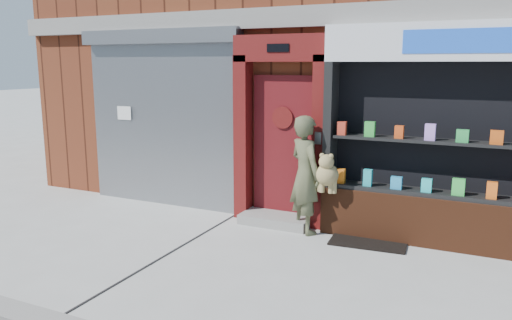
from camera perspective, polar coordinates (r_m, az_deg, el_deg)
The scene contains 6 objects.
ground at distance 6.15m, azimuth 2.58°, elevation -12.75°, with size 80.00×80.00×0.00m, color #9E9E99.
shutter_bay at distance 8.83m, azimuth -10.64°, elevation 5.88°, with size 3.10×0.30×3.04m.
red_door_bay at distance 7.71m, azimuth 2.87°, elevation 3.38°, with size 1.52×0.58×2.90m.
pharmacy_bay at distance 7.12m, azimuth 21.64°, elevation 1.29°, with size 3.50×0.41×3.00m.
woman at distance 7.32m, azimuth 5.90°, elevation -1.66°, with size 0.89×0.72×1.75m.
doormat at distance 7.33m, azimuth 12.80°, elevation -8.94°, with size 1.04×0.73×0.03m, color black.
Camera 1 is at (2.15, -5.21, 2.47)m, focal length 35.00 mm.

